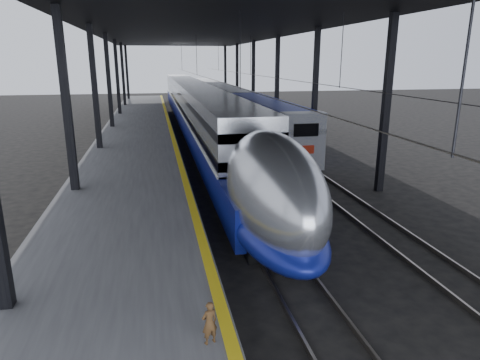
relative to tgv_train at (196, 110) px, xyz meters
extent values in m
plane|color=black|center=(-2.00, -26.62, -2.10)|extent=(160.00, 160.00, 0.00)
cube|color=#4C4C4F|center=(-5.50, -6.62, -1.60)|extent=(6.00, 80.00, 1.00)
cube|color=yellow|center=(-2.70, -6.62, -1.09)|extent=(0.30, 80.00, 0.01)
cube|color=slate|center=(-0.72, -6.62, -2.02)|extent=(0.08, 80.00, 0.16)
cube|color=slate|center=(0.72, -6.62, -2.02)|extent=(0.08, 80.00, 0.16)
cube|color=slate|center=(4.28, -6.62, -2.02)|extent=(0.08, 80.00, 0.16)
cube|color=slate|center=(5.72, -6.62, -2.02)|extent=(0.08, 80.00, 0.16)
cube|color=black|center=(-7.80, -21.62, 2.40)|extent=(0.35, 0.35, 9.00)
cube|color=black|center=(7.60, -21.62, 2.40)|extent=(0.35, 0.35, 9.00)
cube|color=black|center=(-7.80, -11.62, 2.40)|extent=(0.35, 0.35, 9.00)
cube|color=black|center=(7.60, -11.62, 2.40)|extent=(0.35, 0.35, 9.00)
cube|color=black|center=(-7.80, -1.62, 2.40)|extent=(0.35, 0.35, 9.00)
cube|color=black|center=(7.60, -1.62, 2.40)|extent=(0.35, 0.35, 9.00)
cube|color=black|center=(-7.80, 8.38, 2.40)|extent=(0.35, 0.35, 9.00)
cube|color=black|center=(7.60, 8.38, 2.40)|extent=(0.35, 0.35, 9.00)
cube|color=black|center=(-7.80, 18.38, 2.40)|extent=(0.35, 0.35, 9.00)
cube|color=black|center=(7.60, 18.38, 2.40)|extent=(0.35, 0.35, 9.00)
cube|color=black|center=(-7.80, 28.38, 2.40)|extent=(0.35, 0.35, 9.00)
cube|color=black|center=(7.60, 28.38, 2.40)|extent=(0.35, 0.35, 9.00)
cube|color=black|center=(-0.10, -6.62, 7.15)|extent=(18.00, 75.00, 0.45)
cylinder|color=slate|center=(0.00, -6.62, 3.40)|extent=(0.03, 74.00, 0.03)
cylinder|color=slate|center=(5.00, -6.62, 3.40)|extent=(0.03, 74.00, 0.03)
cube|color=#B7BABF|center=(0.00, 4.02, 0.30)|extent=(3.03, 57.00, 4.17)
cube|color=navy|center=(0.00, 2.52, -1.00)|extent=(3.11, 62.00, 1.62)
cube|color=silver|center=(0.00, 4.02, -0.17)|extent=(3.13, 57.00, 0.10)
cube|color=black|center=(0.00, 4.02, 1.50)|extent=(3.07, 57.00, 0.44)
cube|color=black|center=(0.00, 4.02, 0.30)|extent=(3.07, 57.00, 0.44)
ellipsoid|color=#B7BABF|center=(0.00, -27.48, 0.14)|extent=(3.03, 8.40, 4.17)
ellipsoid|color=navy|center=(0.00, -27.48, -1.06)|extent=(3.11, 8.40, 1.77)
ellipsoid|color=black|center=(0.00, -30.08, 0.98)|extent=(1.57, 2.20, 0.94)
cube|color=black|center=(0.00, -27.48, -1.90)|extent=(2.30, 2.60, 0.40)
cube|color=black|center=(0.00, -5.48, -1.90)|extent=(2.30, 2.60, 0.40)
cube|color=navy|center=(5.00, -8.14, -0.23)|extent=(2.62, 18.00, 3.55)
cube|color=#94969C|center=(5.00, -16.54, -0.23)|extent=(2.67, 1.20, 3.60)
cube|color=black|center=(5.00, -17.16, 0.57)|extent=(1.59, 0.06, 0.80)
cube|color=#A41F0C|center=(5.00, -17.16, -0.65)|extent=(1.12, 0.06, 0.51)
cube|color=#94969C|center=(5.00, 10.86, -0.23)|extent=(2.62, 18.00, 3.55)
cube|color=#94969C|center=(5.00, 29.86, -0.23)|extent=(2.62, 18.00, 3.55)
cube|color=black|center=(5.00, -14.14, -1.92)|extent=(2.06, 2.40, 0.36)
cube|color=black|center=(5.00, 7.86, -1.92)|extent=(2.06, 2.40, 0.36)
imported|color=#4C3219|center=(-3.14, -34.00, -0.61)|extent=(0.41, 0.34, 0.97)
camera|label=1|loc=(-4.04, -41.74, 4.65)|focal=32.00mm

